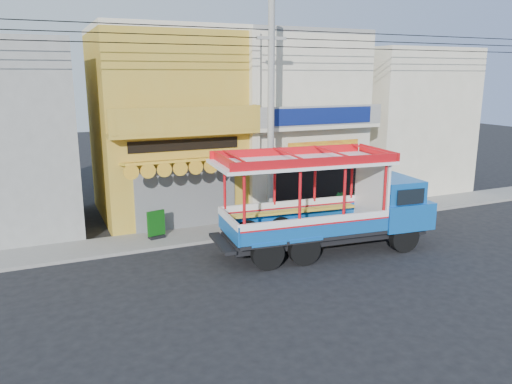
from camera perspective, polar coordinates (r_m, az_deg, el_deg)
ground at (r=18.18m, az=9.03°, el=-7.08°), size 90.00×90.00×0.00m
sidewalk at (r=21.44m, az=3.23°, el=-3.60°), size 30.00×2.00×0.12m
shophouse_left at (r=22.94m, az=-10.28°, el=7.64°), size 6.00×7.50×8.24m
shophouse_right at (r=25.05m, az=3.29°, el=8.28°), size 6.00×6.75×8.24m
party_pilaster at (r=20.98m, az=-0.14°, el=7.05°), size 0.35×0.30×8.00m
filler_building_right at (r=28.98m, az=15.77°, el=7.88°), size 6.00×6.00×7.60m
utility_pole at (r=19.55m, az=2.12°, el=9.63°), size 28.00×0.26×9.00m
songthaew_truck at (r=18.27m, az=9.56°, el=-1.17°), size 8.08×3.22×3.68m
green_sign at (r=19.58m, az=-11.33°, el=-3.90°), size 0.71×0.45×1.09m
potted_plant_a at (r=23.28m, az=10.30°, el=-1.12°), size 1.05×1.00×0.91m
potted_plant_b at (r=22.26m, az=9.82°, el=-1.51°), size 0.78×0.76×1.10m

